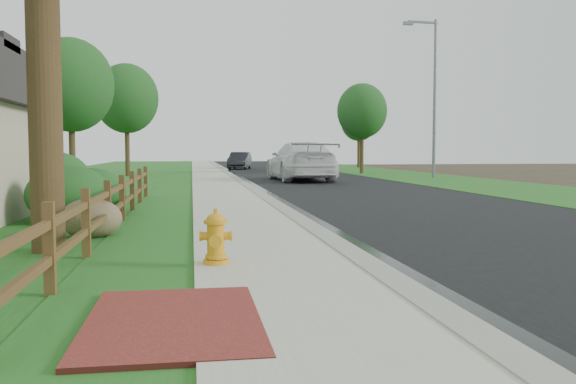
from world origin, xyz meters
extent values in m
plane|color=#33261C|center=(0.00, 0.00, 0.00)|extent=(120.00, 120.00, 0.00)
cube|color=black|center=(4.60, 35.00, 0.01)|extent=(8.00, 90.00, 0.02)
cube|color=gray|center=(0.40, 35.00, 0.06)|extent=(0.40, 90.00, 0.12)
cube|color=black|center=(0.75, 35.00, 0.02)|extent=(0.50, 90.00, 0.00)
cube|color=#AEAB97|center=(-0.90, 35.00, 0.05)|extent=(2.20, 90.00, 0.10)
cube|color=#1A5C20|center=(-2.80, 35.00, 0.03)|extent=(1.60, 90.00, 0.06)
cube|color=#1A5C20|center=(-8.00, 35.00, 0.02)|extent=(9.00, 90.00, 0.04)
cube|color=#1A5C20|center=(11.50, 35.00, 0.02)|extent=(6.00, 90.00, 0.04)
cube|color=maroon|center=(-2.20, -1.00, 0.06)|extent=(1.60, 2.40, 0.11)
cube|color=#482F18|center=(-3.60, 0.40, 0.55)|extent=(0.12, 0.12, 1.10)
cube|color=#482F18|center=(-3.60, 2.80, 0.55)|extent=(0.12, 0.12, 1.10)
cube|color=#482F18|center=(-3.60, 5.20, 0.55)|extent=(0.12, 0.12, 1.10)
cube|color=#482F18|center=(-3.60, 7.60, 0.55)|extent=(0.12, 0.12, 1.10)
cube|color=#482F18|center=(-3.60, 10.00, 0.55)|extent=(0.12, 0.12, 1.10)
cube|color=#482F18|center=(-3.60, 12.40, 0.55)|extent=(0.12, 0.12, 1.10)
cube|color=#482F18|center=(-3.60, 14.80, 0.55)|extent=(0.12, 0.12, 1.10)
cube|color=#482F18|center=(-3.60, -0.80, 0.45)|extent=(0.08, 2.35, 0.10)
cube|color=#482F18|center=(-3.60, -0.80, 0.85)|extent=(0.08, 2.35, 0.10)
cube|color=#482F18|center=(-3.60, 1.60, 0.45)|extent=(0.08, 2.35, 0.10)
cube|color=#482F18|center=(-3.60, 1.60, 0.85)|extent=(0.08, 2.35, 0.10)
cube|color=#482F18|center=(-3.60, 4.00, 0.45)|extent=(0.08, 2.35, 0.10)
cube|color=#482F18|center=(-3.60, 4.00, 0.85)|extent=(0.08, 2.35, 0.10)
cube|color=#482F18|center=(-3.60, 6.40, 0.45)|extent=(0.08, 2.35, 0.10)
cube|color=#482F18|center=(-3.60, 6.40, 0.85)|extent=(0.08, 2.35, 0.10)
cube|color=#482F18|center=(-3.60, 8.80, 0.45)|extent=(0.08, 2.35, 0.10)
cube|color=#482F18|center=(-3.60, 8.80, 0.85)|extent=(0.08, 2.35, 0.10)
cube|color=#482F18|center=(-3.60, 11.20, 0.45)|extent=(0.08, 2.35, 0.10)
cube|color=#482F18|center=(-3.60, 11.20, 0.85)|extent=(0.08, 2.35, 0.10)
cube|color=#482F18|center=(-3.60, 13.60, 0.45)|extent=(0.08, 2.35, 0.10)
cube|color=#482F18|center=(-3.60, 13.60, 0.85)|extent=(0.08, 2.35, 0.10)
cylinder|color=#362A16|center=(-4.30, 3.50, 2.75)|extent=(0.52, 0.52, 5.50)
cylinder|color=orange|center=(-1.70, 1.73, 0.13)|extent=(0.36, 0.36, 0.06)
cylinder|color=orange|center=(-1.70, 1.73, 0.41)|extent=(0.24, 0.24, 0.54)
cylinder|color=orange|center=(-1.70, 1.73, 0.20)|extent=(0.29, 0.29, 0.05)
cylinder|color=orange|center=(-1.70, 1.73, 0.68)|extent=(0.32, 0.32, 0.05)
ellipsoid|color=orange|center=(-1.70, 1.73, 0.71)|extent=(0.26, 0.26, 0.20)
cylinder|color=orange|center=(-1.70, 1.73, 0.83)|extent=(0.06, 0.06, 0.07)
cylinder|color=orange|center=(-1.71, 1.57, 0.44)|extent=(0.16, 0.14, 0.16)
cylinder|color=orange|center=(-1.88, 1.74, 0.49)|extent=(0.14, 0.13, 0.13)
cylinder|color=orange|center=(-1.52, 1.71, 0.49)|extent=(0.14, 0.13, 0.13)
imported|color=white|center=(3.74, 25.42, 1.04)|extent=(3.11, 7.14, 2.04)
imported|color=black|center=(5.74, 39.41, 0.87)|extent=(2.95, 5.29, 1.70)
imported|color=black|center=(2.00, 44.89, 0.74)|extent=(2.45, 4.62, 1.45)
cylinder|color=slate|center=(12.00, 27.27, 4.59)|extent=(0.18, 0.18, 9.17)
cube|color=slate|center=(11.19, 27.20, 8.97)|extent=(1.84, 0.27, 0.12)
cube|color=slate|center=(10.27, 27.13, 8.87)|extent=(0.58, 0.27, 0.18)
ellipsoid|color=brown|center=(-3.90, 5.14, 0.38)|extent=(1.32, 1.11, 0.77)
ellipsoid|color=#1D4518|center=(-4.78, 7.68, 0.66)|extent=(1.99, 1.99, 1.32)
ellipsoid|color=#1D4518|center=(-4.50, 9.20, 0.61)|extent=(2.22, 2.22, 1.22)
ellipsoid|color=#1D4518|center=(-6.50, 13.89, 0.81)|extent=(2.55, 2.55, 1.63)
cylinder|color=#362A16|center=(-7.00, 20.18, 1.92)|extent=(0.26, 0.26, 3.83)
ellipsoid|color=#1D4518|center=(-7.00, 20.18, 4.38)|extent=(3.58, 3.58, 3.94)
cylinder|color=#362A16|center=(-5.94, 32.05, 2.10)|extent=(0.29, 0.29, 4.21)
ellipsoid|color=#1D4518|center=(-5.94, 32.05, 4.81)|extent=(3.88, 3.88, 4.27)
cylinder|color=#362A16|center=(9.53, 33.91, 1.89)|extent=(0.26, 0.26, 3.78)
ellipsoid|color=#1D4518|center=(9.53, 33.91, 4.31)|extent=(3.42, 3.42, 3.76)
cylinder|color=#362A16|center=(13.00, 47.15, 1.86)|extent=(0.26, 0.26, 3.72)
ellipsoid|color=#1D4518|center=(13.00, 47.15, 4.25)|extent=(3.29, 3.29, 3.62)
camera|label=1|loc=(-2.02, -6.67, 1.68)|focal=38.00mm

